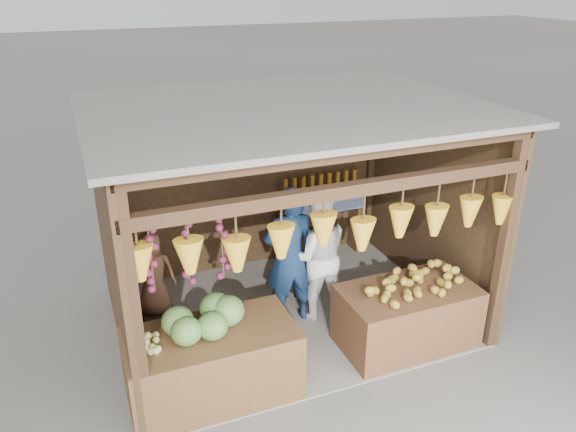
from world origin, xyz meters
The scene contains 12 objects.
ground centered at (0.00, 0.00, 0.00)m, with size 80.00×80.00×0.00m, color #514F49.
stall_structure centered at (-0.03, -0.04, 1.67)m, with size 4.30×3.30×2.66m.
back_shelf centered at (1.05, 1.28, 0.87)m, with size 1.25×0.32×1.32m.
counter_left centered at (-1.23, -1.07, 0.38)m, with size 1.67×0.85×0.76m, color #473017.
counter_right centered at (1.05, -1.05, 0.36)m, with size 1.53×0.85×0.72m, color #492B18.
stool centered at (-1.56, 0.20, 0.15)m, with size 0.33×0.33×0.31m, color black.
man_standing centered at (-0.01, -0.10, 0.88)m, with size 0.64×0.42×1.77m, color #132847.
woman_standing centered at (0.35, -0.09, 0.83)m, with size 0.80×0.63×1.65m, color silver.
vendor_seated centered at (-1.56, 0.20, 0.82)m, with size 0.50×0.33×1.03m, color brown.
melon_pile centered at (-1.26, -1.02, 0.92)m, with size 1.00×0.50×0.32m, color #1A4612, non-canonical shape.
tanfruit_pile centered at (-1.83, -1.08, 0.83)m, with size 0.34×0.40×0.13m, color tan, non-canonical shape.
mango_pile centered at (1.09, -1.10, 0.83)m, with size 1.40×0.64×0.22m, color #BD6819, non-canonical shape.
Camera 1 is at (-2.23, -5.55, 3.99)m, focal length 35.00 mm.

